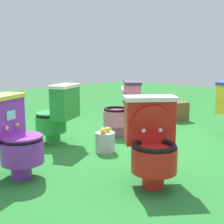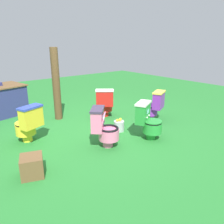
{
  "view_description": "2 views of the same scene",
  "coord_description": "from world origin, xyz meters",
  "px_view_note": "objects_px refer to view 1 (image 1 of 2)",
  "views": [
    {
      "loc": [
        2.65,
        2.1,
        1.06
      ],
      "look_at": [
        0.07,
        -0.59,
        0.39
      ],
      "focal_mm": 50.5,
      "sensor_mm": 36.0,
      "label": 1
    },
    {
      "loc": [
        -2.54,
        -3.76,
        1.86
      ],
      "look_at": [
        0.28,
        -0.26,
        0.4
      ],
      "focal_mm": 35.79,
      "sensor_mm": 36.0,
      "label": 2
    }
  ],
  "objects_px": {
    "toilet_red": "(152,140)",
    "toilet_purple": "(13,136)",
    "toilet_green": "(57,114)",
    "small_crate": "(176,111)",
    "toilet_pink": "(124,108)",
    "lemon_bucket": "(105,141)"
  },
  "relations": [
    {
      "from": "toilet_green",
      "to": "toilet_purple",
      "type": "relative_size",
      "value": 1.0
    },
    {
      "from": "toilet_pink",
      "to": "toilet_green",
      "type": "bearing_deg",
      "value": 116.14
    },
    {
      "from": "toilet_purple",
      "to": "lemon_bucket",
      "type": "distance_m",
      "value": 1.1
    },
    {
      "from": "toilet_purple",
      "to": "toilet_pink",
      "type": "bearing_deg",
      "value": 166.42
    },
    {
      "from": "toilet_pink",
      "to": "lemon_bucket",
      "type": "relative_size",
      "value": 2.63
    },
    {
      "from": "toilet_pink",
      "to": "toilet_purple",
      "type": "distance_m",
      "value": 1.8
    },
    {
      "from": "toilet_green",
      "to": "small_crate",
      "type": "bearing_deg",
      "value": -31.1
    },
    {
      "from": "toilet_red",
      "to": "toilet_green",
      "type": "xyz_separation_m",
      "value": [
        -0.13,
        -1.56,
        -0.0
      ]
    },
    {
      "from": "toilet_green",
      "to": "lemon_bucket",
      "type": "distance_m",
      "value": 0.71
    },
    {
      "from": "small_crate",
      "to": "toilet_green",
      "type": "bearing_deg",
      "value": -3.97
    },
    {
      "from": "toilet_red",
      "to": "small_crate",
      "type": "xyz_separation_m",
      "value": [
        -2.37,
        -1.4,
        -0.22
      ]
    },
    {
      "from": "toilet_green",
      "to": "lemon_bucket",
      "type": "height_order",
      "value": "toilet_green"
    },
    {
      "from": "toilet_green",
      "to": "toilet_pink",
      "type": "xyz_separation_m",
      "value": [
        -0.88,
        0.26,
        0.0
      ]
    },
    {
      "from": "toilet_pink",
      "to": "small_crate",
      "type": "relative_size",
      "value": 2.28
    },
    {
      "from": "lemon_bucket",
      "to": "small_crate",
      "type": "bearing_deg",
      "value": -166.75
    },
    {
      "from": "toilet_red",
      "to": "toilet_purple",
      "type": "height_order",
      "value": "same"
    },
    {
      "from": "toilet_purple",
      "to": "lemon_bucket",
      "type": "height_order",
      "value": "toilet_purple"
    },
    {
      "from": "toilet_red",
      "to": "lemon_bucket",
      "type": "bearing_deg",
      "value": -70.99
    },
    {
      "from": "lemon_bucket",
      "to": "toilet_green",
      "type": "bearing_deg",
      "value": -73.17
    },
    {
      "from": "toilet_pink",
      "to": "toilet_purple",
      "type": "bearing_deg",
      "value": 144.24
    },
    {
      "from": "toilet_green",
      "to": "lemon_bucket",
      "type": "relative_size",
      "value": 2.63
    },
    {
      "from": "toilet_red",
      "to": "toilet_purple",
      "type": "distance_m",
      "value": 1.2
    }
  ]
}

